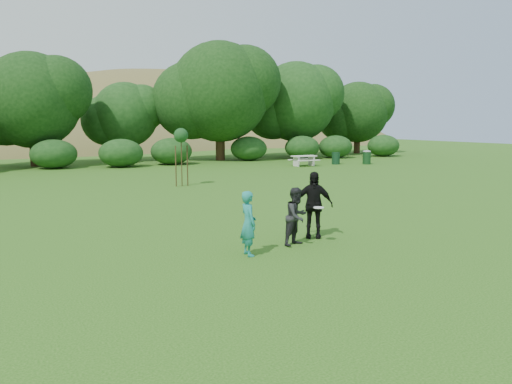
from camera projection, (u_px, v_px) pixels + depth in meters
ground at (314, 252)px, 12.19m from camera, size 120.00×120.00×0.00m
player_teal at (248, 223)px, 11.75m from camera, size 0.42×0.59×1.55m
player_grey at (297, 216)px, 12.75m from camera, size 0.88×0.78×1.49m
player_black at (313, 205)px, 13.56m from camera, size 1.13×0.97×1.82m
trash_can_near at (336, 158)px, 37.29m from camera, size 0.60×0.60×0.90m
frisbee at (319, 208)px, 12.80m from camera, size 0.27×0.27×0.03m
sapling at (181, 137)px, 24.31m from camera, size 0.70×0.70×2.85m
picnic_table at (304, 159)px, 35.75m from camera, size 1.80×1.48×0.76m
trash_can_lidded at (367, 157)px, 37.36m from camera, size 0.60×0.60×1.05m
hillside at (44, 225)px, 73.39m from camera, size 150.00×72.00×52.00m
tree_row at (135, 99)px, 38.07m from camera, size 53.92×10.38×9.62m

